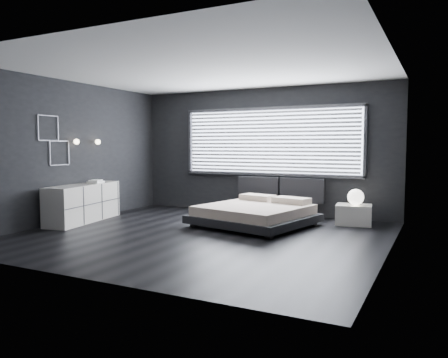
% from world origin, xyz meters
% --- Properties ---
extents(room, '(6.04, 6.00, 2.80)m').
position_xyz_m(room, '(0.00, 0.00, 1.40)').
color(room, black).
rests_on(room, ground).
extents(window, '(4.14, 0.09, 1.52)m').
position_xyz_m(window, '(0.20, 2.70, 1.61)').
color(window, white).
rests_on(window, ground).
extents(headboard, '(1.96, 0.16, 0.52)m').
position_xyz_m(headboard, '(0.47, 2.64, 0.57)').
color(headboard, black).
rests_on(headboard, ground).
extents(sconce_near, '(0.18, 0.11, 0.11)m').
position_xyz_m(sconce_near, '(-2.88, 0.05, 1.60)').
color(sconce_near, silver).
rests_on(sconce_near, ground).
extents(sconce_far, '(0.18, 0.11, 0.11)m').
position_xyz_m(sconce_far, '(-2.88, 0.65, 1.60)').
color(sconce_far, silver).
rests_on(sconce_far, ground).
extents(wall_art_upper, '(0.01, 0.48, 0.48)m').
position_xyz_m(wall_art_upper, '(-2.98, -0.55, 1.85)').
color(wall_art_upper, '#47474C').
rests_on(wall_art_upper, ground).
extents(wall_art_lower, '(0.01, 0.48, 0.48)m').
position_xyz_m(wall_art_lower, '(-2.98, -0.30, 1.38)').
color(wall_art_lower, '#47474C').
rests_on(wall_art_lower, ground).
extents(bed, '(2.33, 2.26, 0.51)m').
position_xyz_m(bed, '(0.48, 1.21, 0.24)').
color(bed, black).
rests_on(bed, ground).
extents(nightstand, '(0.72, 0.63, 0.38)m').
position_xyz_m(nightstand, '(2.14, 2.18, 0.19)').
color(nightstand, white).
rests_on(nightstand, ground).
extents(orb_lamp, '(0.31, 0.31, 0.31)m').
position_xyz_m(orb_lamp, '(2.17, 2.15, 0.54)').
color(orb_lamp, white).
rests_on(orb_lamp, nightstand).
extents(dresser, '(0.84, 1.94, 0.75)m').
position_xyz_m(dresser, '(-2.78, 0.09, 0.38)').
color(dresser, white).
rests_on(dresser, ground).
extents(book_stack, '(0.30, 0.36, 0.06)m').
position_xyz_m(book_stack, '(-2.75, 0.42, 0.78)').
color(book_stack, white).
rests_on(book_stack, dresser).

